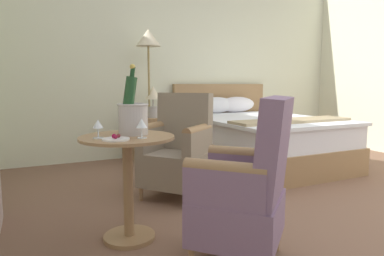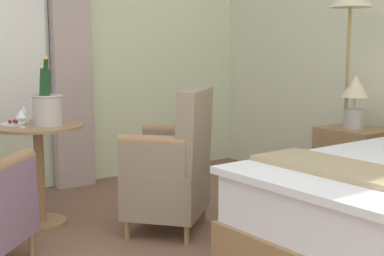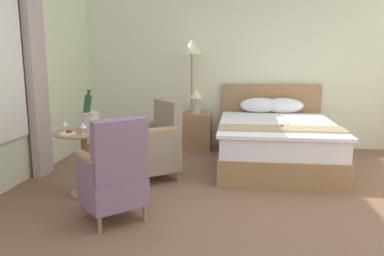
{
  "view_description": "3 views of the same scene",
  "coord_description": "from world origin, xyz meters",
  "px_view_note": "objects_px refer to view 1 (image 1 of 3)",
  "views": [
    {
      "loc": [
        -2.35,
        -1.96,
        1.08
      ],
      "look_at": [
        -0.79,
        1.28,
        0.62
      ],
      "focal_mm": 32.0,
      "sensor_mm": 36.0,
      "label": 1
    },
    {
      "loc": [
        1.9,
        -1.08,
        1.27
      ],
      "look_at": [
        -0.93,
        1.05,
        0.74
      ],
      "focal_mm": 50.0,
      "sensor_mm": 36.0,
      "label": 2
    },
    {
      "loc": [
        -0.06,
        -3.57,
        1.54
      ],
      "look_at": [
        -0.63,
        1.02,
        0.66
      ],
      "focal_mm": 35.0,
      "sensor_mm": 36.0,
      "label": 3
    }
  ],
  "objects_px": {
    "armchair_facing_bed": "(246,191)",
    "bedside_lamp": "(153,99)",
    "snack_plate": "(116,139)",
    "bed": "(258,138)",
    "champagne_bucket": "(133,114)",
    "armchair_by_window": "(177,152)",
    "side_table_round": "(128,174)",
    "floor_lamp_brass": "(148,51)",
    "wine_glass_near_edge": "(142,124)",
    "nightstand": "(154,139)",
    "wine_glass_near_bucket": "(98,125)"
  },
  "relations": [
    {
      "from": "armchair_facing_bed",
      "to": "bedside_lamp",
      "type": "bearing_deg",
      "value": 81.47
    },
    {
      "from": "snack_plate",
      "to": "bedside_lamp",
      "type": "bearing_deg",
      "value": 65.73
    },
    {
      "from": "bed",
      "to": "bedside_lamp",
      "type": "xyz_separation_m",
      "value": [
        -1.25,
        0.75,
        0.53
      ]
    },
    {
      "from": "champagne_bucket",
      "to": "armchair_by_window",
      "type": "xyz_separation_m",
      "value": [
        0.61,
        0.65,
        -0.43
      ]
    },
    {
      "from": "bedside_lamp",
      "to": "side_table_round",
      "type": "relative_size",
      "value": 0.6
    },
    {
      "from": "side_table_round",
      "to": "snack_plate",
      "type": "relative_size",
      "value": 4.24
    },
    {
      "from": "snack_plate",
      "to": "armchair_by_window",
      "type": "distance_m",
      "value": 1.18
    },
    {
      "from": "side_table_round",
      "to": "snack_plate",
      "type": "bearing_deg",
      "value": -127.96
    },
    {
      "from": "side_table_round",
      "to": "armchair_facing_bed",
      "type": "height_order",
      "value": "armchair_facing_bed"
    },
    {
      "from": "floor_lamp_brass",
      "to": "side_table_round",
      "type": "distance_m",
      "value": 2.67
    },
    {
      "from": "bed",
      "to": "wine_glass_near_edge",
      "type": "distance_m",
      "value": 2.79
    },
    {
      "from": "bedside_lamp",
      "to": "side_table_round",
      "type": "xyz_separation_m",
      "value": [
        -0.99,
        -2.29,
        -0.41
      ]
    },
    {
      "from": "nightstand",
      "to": "side_table_round",
      "type": "distance_m",
      "value": 2.5
    },
    {
      "from": "champagne_bucket",
      "to": "wine_glass_near_edge",
      "type": "xyz_separation_m",
      "value": [
        0.0,
        -0.19,
        -0.05
      ]
    },
    {
      "from": "snack_plate",
      "to": "armchair_facing_bed",
      "type": "distance_m",
      "value": 0.86
    },
    {
      "from": "bed",
      "to": "wine_glass_near_bucket",
      "type": "distance_m",
      "value": 2.93
    },
    {
      "from": "champagne_bucket",
      "to": "snack_plate",
      "type": "distance_m",
      "value": 0.29
    },
    {
      "from": "floor_lamp_brass",
      "to": "bed",
      "type": "bearing_deg",
      "value": -28.9
    },
    {
      "from": "wine_glass_near_bucket",
      "to": "armchair_facing_bed",
      "type": "xyz_separation_m",
      "value": [
        0.74,
        -0.6,
        -0.37
      ]
    },
    {
      "from": "bed",
      "to": "champagne_bucket",
      "type": "xyz_separation_m",
      "value": [
        -2.18,
        -1.49,
        0.53
      ]
    },
    {
      "from": "side_table_round",
      "to": "wine_glass_near_bucket",
      "type": "relative_size",
      "value": 5.9
    },
    {
      "from": "nightstand",
      "to": "floor_lamp_brass",
      "type": "height_order",
      "value": "floor_lamp_brass"
    },
    {
      "from": "armchair_by_window",
      "to": "nightstand",
      "type": "bearing_deg",
      "value": 78.74
    },
    {
      "from": "side_table_round",
      "to": "champagne_bucket",
      "type": "relative_size",
      "value": 1.51
    },
    {
      "from": "floor_lamp_brass",
      "to": "champagne_bucket",
      "type": "xyz_separation_m",
      "value": [
        -0.86,
        -2.21,
        -0.66
      ]
    },
    {
      "from": "nightstand",
      "to": "armchair_by_window",
      "type": "xyz_separation_m",
      "value": [
        -0.32,
        -1.59,
        0.13
      ]
    },
    {
      "from": "wine_glass_near_edge",
      "to": "armchair_by_window",
      "type": "distance_m",
      "value": 1.1
    },
    {
      "from": "bed",
      "to": "bedside_lamp",
      "type": "relative_size",
      "value": 5.01
    },
    {
      "from": "bed",
      "to": "armchair_by_window",
      "type": "relative_size",
      "value": 2.21
    },
    {
      "from": "bedside_lamp",
      "to": "side_table_round",
      "type": "height_order",
      "value": "bedside_lamp"
    },
    {
      "from": "bedside_lamp",
      "to": "wine_glass_near_bucket",
      "type": "distance_m",
      "value": 2.6
    },
    {
      "from": "armchair_facing_bed",
      "to": "snack_plate",
      "type": "bearing_deg",
      "value": 143.84
    },
    {
      "from": "bedside_lamp",
      "to": "floor_lamp_brass",
      "type": "relative_size",
      "value": 0.24
    },
    {
      "from": "bed",
      "to": "armchair_by_window",
      "type": "bearing_deg",
      "value": -151.8
    },
    {
      "from": "nightstand",
      "to": "wine_glass_near_edge",
      "type": "distance_m",
      "value": 2.65
    },
    {
      "from": "side_table_round",
      "to": "wine_glass_near_bucket",
      "type": "height_order",
      "value": "wine_glass_near_bucket"
    },
    {
      "from": "nightstand",
      "to": "armchair_facing_bed",
      "type": "distance_m",
      "value": 2.94
    },
    {
      "from": "bedside_lamp",
      "to": "champagne_bucket",
      "type": "distance_m",
      "value": 2.42
    },
    {
      "from": "bed",
      "to": "side_table_round",
      "type": "distance_m",
      "value": 2.72
    },
    {
      "from": "nightstand",
      "to": "armchair_facing_bed",
      "type": "bearing_deg",
      "value": -98.53
    },
    {
      "from": "bedside_lamp",
      "to": "armchair_facing_bed",
      "type": "height_order",
      "value": "bedside_lamp"
    },
    {
      "from": "bedside_lamp",
      "to": "armchair_by_window",
      "type": "xyz_separation_m",
      "value": [
        -0.32,
        -1.59,
        -0.44
      ]
    },
    {
      "from": "wine_glass_near_edge",
      "to": "armchair_facing_bed",
      "type": "distance_m",
      "value": 0.78
    },
    {
      "from": "champagne_bucket",
      "to": "armchair_facing_bed",
      "type": "xyz_separation_m",
      "value": [
        0.49,
        -0.67,
        -0.42
      ]
    },
    {
      "from": "floor_lamp_brass",
      "to": "wine_glass_near_bucket",
      "type": "distance_m",
      "value": 2.64
    },
    {
      "from": "bed",
      "to": "side_table_round",
      "type": "xyz_separation_m",
      "value": [
        -2.24,
        -1.54,
        0.12
      ]
    },
    {
      "from": "wine_glass_near_bucket",
      "to": "armchair_by_window",
      "type": "xyz_separation_m",
      "value": [
        0.86,
        0.72,
        -0.38
      ]
    },
    {
      "from": "wine_glass_near_bucket",
      "to": "armchair_facing_bed",
      "type": "distance_m",
      "value": 1.02
    },
    {
      "from": "wine_glass_near_edge",
      "to": "snack_plate",
      "type": "relative_size",
      "value": 0.75
    },
    {
      "from": "bedside_lamp",
      "to": "wine_glass_near_edge",
      "type": "height_order",
      "value": "bedside_lamp"
    }
  ]
}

